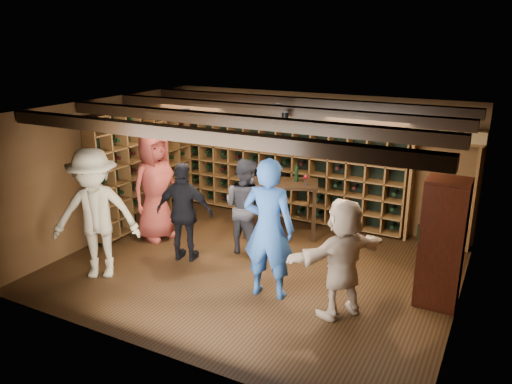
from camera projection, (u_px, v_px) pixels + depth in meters
The scene contains 13 objects.
ground at pixel (255, 267), 7.94m from camera, with size 6.00×6.00×0.00m, color black.
room_shell at pixel (256, 115), 7.25m from camera, with size 6.00×6.00×6.00m.
wine_rack_back at pixel (287, 162), 9.79m from camera, with size 4.65×0.30×2.20m.
wine_rack_left at pixel (144, 165), 9.54m from camera, with size 0.30×2.65×2.20m.
crate_shelf at pixel (446, 158), 8.36m from camera, with size 1.20×0.32×2.07m.
display_cabinet at pixel (441, 246), 6.65m from camera, with size 0.55×0.50×1.75m.
man_blue_shirt at pixel (269, 229), 6.82m from camera, with size 0.73×0.48×2.00m, color navy.
man_grey_suit at pixel (245, 206), 8.29m from camera, with size 0.79×0.62×1.63m, color black.
guest_red_floral at pixel (155, 186), 8.83m from camera, with size 0.95×0.62×1.94m, color maroon.
guest_woman_black at pixel (185, 212), 8.00m from camera, with size 0.96×0.40×1.64m, color black.
guest_khaki at pixel (96, 214), 7.40m from camera, with size 1.29×0.74×1.99m, color #84785B.
guest_beige at pixel (343, 258), 6.39m from camera, with size 1.49×0.48×1.61m, color tan.
tasting_table at pixel (280, 189), 9.00m from camera, with size 1.50×1.12×1.29m.
Camera 1 is at (3.37, -6.37, 3.55)m, focal length 35.00 mm.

